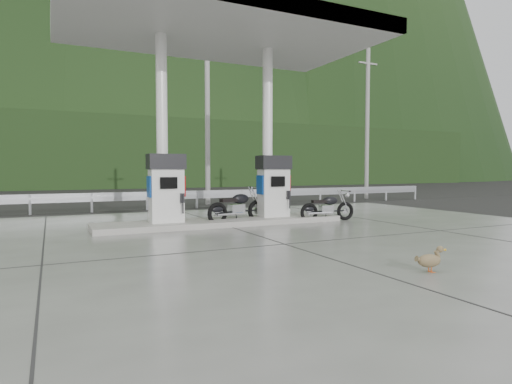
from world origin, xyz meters
name	(u,v)px	position (x,y,z in m)	size (l,w,h in m)	color
ground	(263,238)	(0.00, 0.00, 0.00)	(160.00, 160.00, 0.00)	black
forecourt_apron	(263,238)	(0.00, 0.00, 0.01)	(18.00, 14.00, 0.02)	slate
pump_island	(223,222)	(0.00, 2.50, 0.10)	(7.00, 1.40, 0.15)	#9C9892
gas_pump_left	(166,188)	(-1.60, 2.50, 1.07)	(0.95, 0.55, 1.80)	silver
gas_pump_right	(274,186)	(1.60, 2.50, 1.07)	(0.95, 0.55, 1.80)	silver
canopy_column_left	(162,128)	(-1.60, 2.90, 2.67)	(0.30, 0.30, 5.00)	white
canopy_column_right	(267,133)	(1.60, 2.90, 2.67)	(0.30, 0.30, 5.00)	white
canopy_roof	(222,31)	(0.00, 2.50, 5.37)	(8.50, 5.00, 0.40)	silver
guardrail	(172,191)	(0.00, 8.00, 0.71)	(26.00, 0.16, 1.42)	#AEB1B7
road	(153,203)	(0.00, 11.50, 0.00)	(60.00, 7.00, 0.01)	black
utility_pole_b	(207,115)	(2.00, 9.50, 4.00)	(0.22, 0.22, 8.00)	gray
utility_pole_c	(367,124)	(11.00, 9.50, 4.00)	(0.22, 0.22, 8.00)	gray
tree_band	(106,153)	(0.00, 30.00, 3.00)	(80.00, 6.00, 6.00)	black
forested_hills	(83,180)	(0.00, 60.00, 0.00)	(100.00, 40.00, 140.00)	black
motorcycle_left	(238,207)	(0.53, 2.71, 0.47)	(1.90, 0.60, 0.90)	black
motorcycle_right	(327,208)	(3.15, 1.96, 0.42)	(1.68, 0.53, 0.80)	black
duck	(429,261)	(0.77, -4.04, 0.19)	(0.46, 0.13, 0.33)	brown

